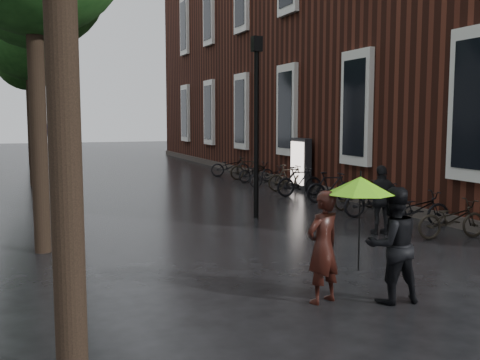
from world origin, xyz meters
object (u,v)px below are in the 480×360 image
pedestrian_walking (382,200)px  ad_lightbox (300,164)px  person_black (392,245)px  parked_bicycles (307,183)px  person_burgundy (323,247)px  lamp_post (256,109)px

pedestrian_walking → ad_lightbox: (1.94, 7.88, 0.17)m
person_black → parked_bicycles: person_black is taller
parked_bicycles → person_burgundy: bearing=-116.6°
person_burgundy → parked_bicycles: bearing=-134.7°
person_black → pedestrian_walking: person_black is taller
person_burgundy → lamp_post: 7.34m
ad_lightbox → parked_bicycles: bearing=-108.0°
person_burgundy → parked_bicycles: (4.98, 9.92, -0.36)m
person_black → parked_bicycles: (4.03, 10.27, -0.39)m
person_burgundy → lamp_post: lamp_post is taller
person_black → lamp_post: bearing=-90.4°
person_black → ad_lightbox: 12.87m
ad_lightbox → lamp_post: size_ratio=0.40×
pedestrian_walking → lamp_post: (-1.88, 3.03, 2.11)m
person_burgundy → ad_lightbox: bearing=-133.8°
person_burgundy → pedestrian_walking: bearing=-152.3°
pedestrian_walking → person_black: bearing=67.8°
parked_bicycles → lamp_post: lamp_post is taller
parked_bicycles → lamp_post: bearing=-135.6°
person_burgundy → parked_bicycles: 11.11m
parked_bicycles → ad_lightbox: 1.91m
ad_lightbox → lamp_post: (-3.82, -4.85, 1.94)m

